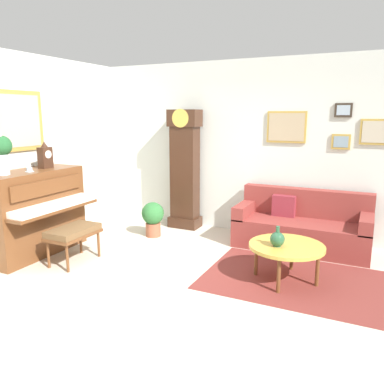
# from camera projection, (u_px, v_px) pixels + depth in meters

# --- Properties ---
(ground_plane) EXTENTS (6.40, 6.00, 0.10)m
(ground_plane) POSITION_uv_depth(u_px,v_px,m) (172.00, 287.00, 4.47)
(ground_plane) COLOR beige
(wall_left) EXTENTS (0.13, 4.90, 2.80)m
(wall_left) POSITION_uv_depth(u_px,v_px,m) (6.00, 153.00, 5.28)
(wall_left) COLOR silver
(wall_left) RESTS_ON ground_plane
(wall_back) EXTENTS (5.30, 0.13, 2.80)m
(wall_back) POSITION_uv_depth(u_px,v_px,m) (242.00, 147.00, 6.30)
(wall_back) COLOR silver
(wall_back) RESTS_ON ground_plane
(area_rug) EXTENTS (2.10, 1.50, 0.01)m
(area_rug) POSITION_uv_depth(u_px,v_px,m) (294.00, 280.00, 4.55)
(area_rug) COLOR maroon
(area_rug) RESTS_ON ground_plane
(piano) EXTENTS (0.87, 1.44, 1.18)m
(piano) POSITION_uv_depth(u_px,v_px,m) (34.00, 212.00, 5.34)
(piano) COLOR brown
(piano) RESTS_ON ground_plane
(piano_bench) EXTENTS (0.42, 0.70, 0.48)m
(piano_bench) POSITION_uv_depth(u_px,v_px,m) (73.00, 233.00, 5.04)
(piano_bench) COLOR brown
(piano_bench) RESTS_ON ground_plane
(grandfather_clock) EXTENTS (0.52, 0.34, 2.03)m
(grandfather_clock) POSITION_uv_depth(u_px,v_px,m) (185.00, 172.00, 6.54)
(grandfather_clock) COLOR #3D2316
(grandfather_clock) RESTS_ON ground_plane
(couch) EXTENTS (1.90, 0.80, 0.84)m
(couch) POSITION_uv_depth(u_px,v_px,m) (302.00, 227.00, 5.64)
(couch) COLOR maroon
(couch) RESTS_ON ground_plane
(coffee_table) EXTENTS (0.88, 0.88, 0.45)m
(coffee_table) POSITION_uv_depth(u_px,v_px,m) (287.00, 247.00, 4.47)
(coffee_table) COLOR gold
(coffee_table) RESTS_ON ground_plane
(mantel_clock) EXTENTS (0.13, 0.18, 0.38)m
(mantel_clock) POSITION_uv_depth(u_px,v_px,m) (45.00, 156.00, 5.44)
(mantel_clock) COLOR #3D2316
(mantel_clock) RESTS_ON piano
(flower_vase) EXTENTS (0.26, 0.26, 0.58)m
(flower_vase) POSITION_uv_depth(u_px,v_px,m) (2.00, 150.00, 4.80)
(flower_vase) COLOR silver
(flower_vase) RESTS_ON piano
(teacup) EXTENTS (0.12, 0.12, 0.06)m
(teacup) POSITION_uv_depth(u_px,v_px,m) (29.00, 170.00, 5.12)
(teacup) COLOR #ADC6D6
(teacup) RESTS_ON piano
(green_jug) EXTENTS (0.17, 0.17, 0.24)m
(green_jug) POSITION_uv_depth(u_px,v_px,m) (277.00, 239.00, 4.39)
(green_jug) COLOR #234C33
(green_jug) RESTS_ON coffee_table
(potted_plant) EXTENTS (0.36, 0.36, 0.56)m
(potted_plant) POSITION_uv_depth(u_px,v_px,m) (153.00, 217.00, 6.15)
(potted_plant) COLOR #935138
(potted_plant) RESTS_ON ground_plane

